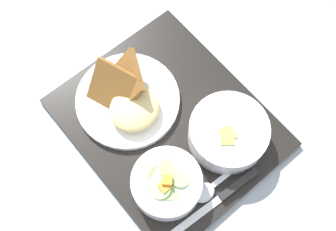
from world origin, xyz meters
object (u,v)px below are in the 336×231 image
Objects in this scene: bowl_salad at (167,183)px; plate_main at (128,100)px; bowl_soup at (228,132)px; spoon at (215,184)px; knife at (227,193)px.

plate_main is at bearing -18.99° from bowl_salad.
bowl_soup is at bearing -93.43° from bowl_salad.
spoon is (-0.22, -0.01, -0.01)m from plate_main.
bowl_salad is 0.83× the size of spoon.
bowl_soup is (-0.01, -0.14, 0.00)m from bowl_salad.
plate_main is 0.25m from knife.
bowl_soup reaches higher than knife.
spoon is at bearing -73.15° from knife.
bowl_soup is 0.70× the size of knife.
spoon is at bearing 120.84° from bowl_soup.
knife is at bearing -139.94° from bowl_salad.
bowl_salad reaches higher than spoon.
spoon is (-0.06, -0.06, -0.02)m from bowl_salad.
plate_main reaches higher than spoon.
bowl_salad is 0.14m from bowl_soup.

